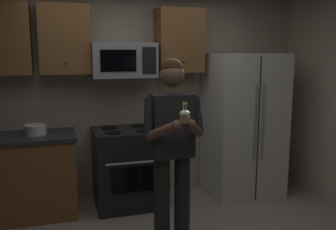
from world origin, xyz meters
name	(u,v)px	position (x,y,z in m)	size (l,w,h in m)	color
wall_back	(132,93)	(0.00, 1.75, 1.30)	(4.40, 0.10, 2.60)	#B7AD99
oven_range	(127,167)	(-0.15, 1.36, 0.46)	(0.76, 0.70, 0.93)	black
microwave	(123,60)	(-0.15, 1.48, 1.72)	(0.74, 0.41, 0.40)	#9EA0A5
refrigerator	(243,125)	(1.35, 1.32, 0.90)	(0.90, 0.75, 1.80)	white
cabinet_row_upper	(71,40)	(-0.72, 1.53, 1.95)	(2.78, 0.36, 0.76)	brown
counter_left	(9,177)	(-1.45, 1.38, 0.46)	(1.44, 0.66, 0.92)	brown
bowl_large_white	(35,129)	(-1.15, 1.38, 0.98)	(0.24, 0.24, 0.11)	white
person	(173,142)	(0.08, 0.31, 1.00)	(0.60, 0.48, 1.76)	#262628
cupcake	(185,116)	(0.08, -0.02, 1.29)	(0.09, 0.09, 0.17)	#A87F56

